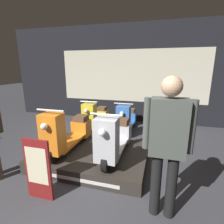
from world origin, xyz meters
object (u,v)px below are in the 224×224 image
Objects in this scene: scooter_backrow_1 at (127,119)px; person_right_browsing at (167,139)px; price_sign_board at (38,169)px; scooter_display_left at (68,132)px; scooter_display_right at (115,138)px; scooter_backrow_0 at (96,117)px.

scooter_backrow_1 is 3.09m from person_right_browsing.
price_sign_board is at bearing -102.49° from scooter_backrow_1.
scooter_display_left reaches higher than scooter_backrow_1.
scooter_display_right is 0.87× the size of person_right_browsing.
scooter_display_left is 1.09m from price_sign_board.
scooter_backrow_1 is 3.09m from price_sign_board.
scooter_display_left and scooter_display_right have the same top height.
scooter_display_right is at bearing -85.55° from scooter_backrow_1.
scooter_display_right is 1.67× the size of price_sign_board.
price_sign_board is (-0.82, -1.07, -0.14)m from scooter_display_right.
scooter_backrow_1 is (0.97, 0.00, 0.00)m from scooter_backrow_0.
scooter_backrow_0 is (-1.12, 1.95, -0.24)m from scooter_display_right.
price_sign_board is (-0.67, -3.02, 0.10)m from scooter_backrow_1.
scooter_backrow_0 is 0.87× the size of person_right_browsing.
scooter_backrow_1 is at bearing 67.60° from scooter_display_left.
scooter_backrow_1 is at bearing 94.45° from scooter_display_right.
scooter_backrow_0 is 1.67× the size of price_sign_board.
scooter_backrow_0 is at bearing 119.89° from scooter_display_right.
scooter_backrow_0 is at bearing 95.66° from price_sign_board.
price_sign_board is at bearing -82.87° from scooter_display_left.
price_sign_board is (-1.69, -0.18, -0.58)m from person_right_browsing.
price_sign_board is at bearing -127.47° from scooter_display_right.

